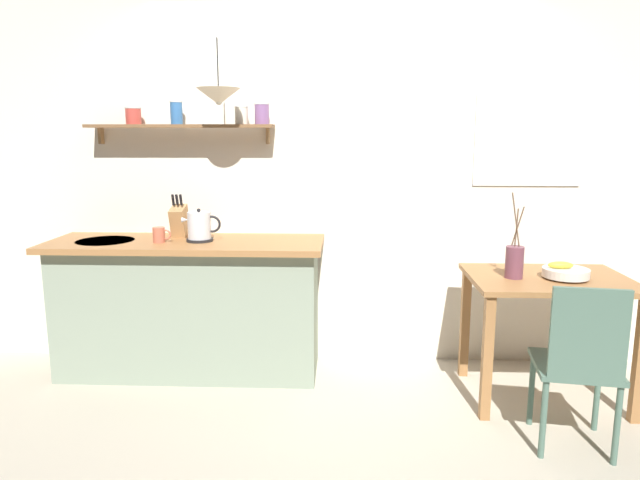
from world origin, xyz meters
The scene contains 12 objects.
ground_plane centered at (0.00, 0.00, 0.00)m, with size 14.00×14.00×0.00m, color #BCB29E.
back_wall centered at (0.20, 0.65, 1.35)m, with size 6.80×0.11×2.70m.
kitchen_counter centered at (-1.00, 0.32, 0.47)m, with size 1.83×0.63×0.93m.
wall_shelf centered at (-0.98, 0.49, 1.72)m, with size 1.27×0.20×0.29m.
dining_table centered at (1.30, 0.02, 0.64)m, with size 0.95×0.71×0.78m.
dining_chair_near centered at (1.26, -0.61, 0.50)m, with size 0.46×0.46×0.91m.
fruit_bowl centered at (1.38, -0.02, 0.82)m, with size 0.27×0.27×0.11m.
twig_vase centered at (1.08, -0.01, 0.88)m, with size 0.11×0.11×0.52m.
electric_kettle centered at (-0.90, 0.29, 1.03)m, with size 0.26×0.18×0.22m.
knife_block centered at (-1.08, 0.44, 1.05)m, with size 0.10×0.19×0.30m.
coffee_mug_by_sink centered at (-1.15, 0.23, 0.98)m, with size 0.12×0.08×0.10m.
pendant_lamp centered at (-0.73, 0.24, 1.86)m, with size 0.28×0.28×0.41m.
Camera 1 is at (0.06, -3.40, 1.63)m, focal length 32.12 mm.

